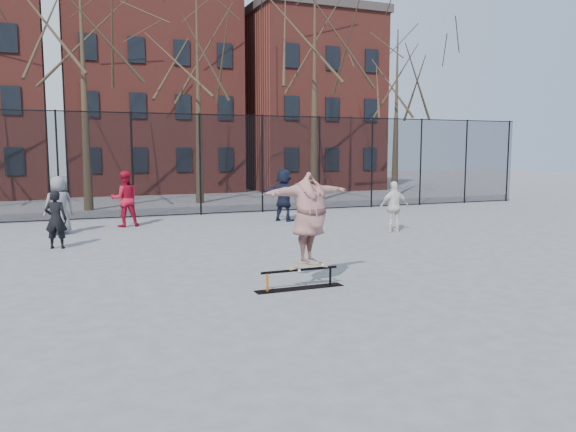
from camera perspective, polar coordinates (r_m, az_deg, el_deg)
name	(u,v)px	position (r m, az deg, el deg)	size (l,w,h in m)	color
ground	(308,297)	(10.04, 2.03, -8.22)	(100.00, 100.00, 0.00)	slate
skate_rail	(300,281)	(10.58, 1.18, -6.60)	(1.74, 0.27, 0.38)	black
skateboard	(309,265)	(10.60, 2.19, -5.04)	(0.75, 0.18, 0.09)	#9F7A3F
skater	(310,219)	(10.45, 2.21, -0.29)	(2.06, 0.56, 1.68)	#64388D
bystander_grey	(59,205)	(18.50, -22.25, 1.01)	(0.88, 0.57, 1.79)	slate
bystander_black	(56,219)	(15.90, -22.52, -0.32)	(0.56, 0.37, 1.54)	black
bystander_red	(125,199)	(19.63, -16.26, 1.69)	(0.92, 0.72, 1.89)	#AB0F27
bystander_white	(394,207)	(17.92, 10.74, 0.93)	(0.94, 0.39, 1.61)	silver
bystander_navy	(284,195)	(20.35, -0.41, 2.17)	(1.77, 0.56, 1.91)	black
fence	(169,163)	(22.20, -11.98, 5.25)	(34.03, 0.07, 4.00)	black
tree_row	(144,41)	(26.68, -14.47, 16.86)	(33.66, 7.46, 10.67)	black
rowhouses	(140,91)	(35.32, -14.83, 12.21)	(29.00, 7.00, 13.00)	maroon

